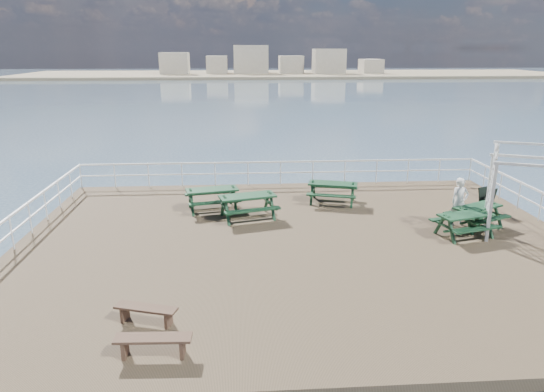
{
  "coord_description": "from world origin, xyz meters",
  "views": [
    {
      "loc": [
        -1.83,
        -14.35,
        5.95
      ],
      "look_at": [
        -0.75,
        1.48,
        1.1
      ],
      "focal_mm": 32.0,
      "sensor_mm": 36.0,
      "label": 1
    }
  ],
  "objects_px": {
    "picnic_table_d": "(247,201)",
    "person": "(459,202)",
    "picnic_table_b": "(333,188)",
    "trellis_arbor": "(530,198)",
    "flat_bench_near": "(153,342)",
    "picnic_table_c": "(477,212)",
    "flat_bench_far": "(146,311)",
    "picnic_table_a": "(212,195)",
    "picnic_table_e": "(465,220)"
  },
  "relations": [
    {
      "from": "picnic_table_e",
      "to": "person",
      "type": "xyz_separation_m",
      "value": [
        0.25,
        1.05,
        0.29
      ]
    },
    {
      "from": "picnic_table_c",
      "to": "flat_bench_far",
      "type": "bearing_deg",
      "value": -176.85
    },
    {
      "from": "picnic_table_d",
      "to": "flat_bench_far",
      "type": "xyz_separation_m",
      "value": [
        -2.42,
        -6.96,
        -0.32
      ]
    },
    {
      "from": "picnic_table_d",
      "to": "person",
      "type": "height_order",
      "value": "person"
    },
    {
      "from": "picnic_table_b",
      "to": "person",
      "type": "distance_m",
      "value": 4.83
    },
    {
      "from": "flat_bench_far",
      "to": "person",
      "type": "distance_m",
      "value": 11.33
    },
    {
      "from": "picnic_table_b",
      "to": "flat_bench_near",
      "type": "xyz_separation_m",
      "value": [
        -5.48,
        -9.82,
        -0.26
      ]
    },
    {
      "from": "flat_bench_far",
      "to": "person",
      "type": "relative_size",
      "value": 0.87
    },
    {
      "from": "flat_bench_far",
      "to": "trellis_arbor",
      "type": "height_order",
      "value": "trellis_arbor"
    },
    {
      "from": "flat_bench_far",
      "to": "picnic_table_b",
      "type": "bearing_deg",
      "value": 72.99
    },
    {
      "from": "picnic_table_d",
      "to": "picnic_table_e",
      "type": "xyz_separation_m",
      "value": [
        7.09,
        -2.27,
        -0.07
      ]
    },
    {
      "from": "picnic_table_a",
      "to": "picnic_table_d",
      "type": "relative_size",
      "value": 0.94
    },
    {
      "from": "picnic_table_c",
      "to": "trellis_arbor",
      "type": "xyz_separation_m",
      "value": [
        1.04,
        -1.21,
        0.86
      ]
    },
    {
      "from": "picnic_table_b",
      "to": "trellis_arbor",
      "type": "distance_m",
      "value": 7.01
    },
    {
      "from": "picnic_table_d",
      "to": "trellis_arbor",
      "type": "distance_m",
      "value": 9.36
    },
    {
      "from": "picnic_table_e",
      "to": "flat_bench_far",
      "type": "height_order",
      "value": "picnic_table_e"
    },
    {
      "from": "picnic_table_c",
      "to": "picnic_table_a",
      "type": "bearing_deg",
      "value": 140.02
    },
    {
      "from": "flat_bench_far",
      "to": "picnic_table_c",
      "type": "bearing_deg",
      "value": 45.43
    },
    {
      "from": "picnic_table_d",
      "to": "person",
      "type": "relative_size",
      "value": 1.4
    },
    {
      "from": "flat_bench_near",
      "to": "flat_bench_far",
      "type": "relative_size",
      "value": 1.06
    },
    {
      "from": "picnic_table_a",
      "to": "trellis_arbor",
      "type": "bearing_deg",
      "value": -31.51
    },
    {
      "from": "picnic_table_a",
      "to": "picnic_table_b",
      "type": "bearing_deg",
      "value": -4.83
    },
    {
      "from": "picnic_table_e",
      "to": "picnic_table_c",
      "type": "bearing_deg",
      "value": 30.69
    },
    {
      "from": "picnic_table_b",
      "to": "picnic_table_c",
      "type": "xyz_separation_m",
      "value": [
        4.47,
        -3.05,
        -0.05
      ]
    },
    {
      "from": "flat_bench_far",
      "to": "person",
      "type": "bearing_deg",
      "value": 47.76
    },
    {
      "from": "picnic_table_a",
      "to": "person",
      "type": "relative_size",
      "value": 1.31
    },
    {
      "from": "picnic_table_d",
      "to": "trellis_arbor",
      "type": "bearing_deg",
      "value": -31.16
    },
    {
      "from": "flat_bench_far",
      "to": "picnic_table_a",
      "type": "bearing_deg",
      "value": 99.53
    },
    {
      "from": "flat_bench_far",
      "to": "picnic_table_d",
      "type": "bearing_deg",
      "value": 88.15
    },
    {
      "from": "picnic_table_e",
      "to": "flat_bench_near",
      "type": "bearing_deg",
      "value": -161.95
    },
    {
      "from": "flat_bench_far",
      "to": "trellis_arbor",
      "type": "relative_size",
      "value": 0.47
    },
    {
      "from": "picnic_table_e",
      "to": "trellis_arbor",
      "type": "bearing_deg",
      "value": -26.41
    },
    {
      "from": "picnic_table_b",
      "to": "trellis_arbor",
      "type": "height_order",
      "value": "trellis_arbor"
    },
    {
      "from": "picnic_table_b",
      "to": "picnic_table_c",
      "type": "distance_m",
      "value": 5.41
    },
    {
      "from": "picnic_table_c",
      "to": "person",
      "type": "distance_m",
      "value": 0.68
    },
    {
      "from": "flat_bench_near",
      "to": "trellis_arbor",
      "type": "relative_size",
      "value": 0.49
    },
    {
      "from": "picnic_table_c",
      "to": "picnic_table_e",
      "type": "relative_size",
      "value": 1.04
    },
    {
      "from": "flat_bench_near",
      "to": "person",
      "type": "bearing_deg",
      "value": 39.08
    },
    {
      "from": "picnic_table_b",
      "to": "trellis_arbor",
      "type": "bearing_deg",
      "value": -21.6
    },
    {
      "from": "flat_bench_far",
      "to": "person",
      "type": "height_order",
      "value": "person"
    },
    {
      "from": "picnic_table_c",
      "to": "flat_bench_far",
      "type": "xyz_separation_m",
      "value": [
        -10.32,
        -5.52,
        -0.24
      ]
    },
    {
      "from": "picnic_table_a",
      "to": "flat_bench_far",
      "type": "distance_m",
      "value": 8.07
    },
    {
      "from": "flat_bench_far",
      "to": "flat_bench_near",
      "type": "bearing_deg",
      "value": -56.31
    },
    {
      "from": "picnic_table_c",
      "to": "picnic_table_d",
      "type": "height_order",
      "value": "picnic_table_d"
    },
    {
      "from": "person",
      "to": "picnic_table_d",
      "type": "bearing_deg",
      "value": 165.84
    },
    {
      "from": "person",
      "to": "flat_bench_near",
      "type": "bearing_deg",
      "value": -148.03
    },
    {
      "from": "picnic_table_d",
      "to": "person",
      "type": "bearing_deg",
      "value": -24.13
    },
    {
      "from": "picnic_table_b",
      "to": "flat_bench_near",
      "type": "distance_m",
      "value": 11.25
    },
    {
      "from": "picnic_table_c",
      "to": "picnic_table_d",
      "type": "relative_size",
      "value": 0.92
    },
    {
      "from": "picnic_table_e",
      "to": "person",
      "type": "height_order",
      "value": "person"
    }
  ]
}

